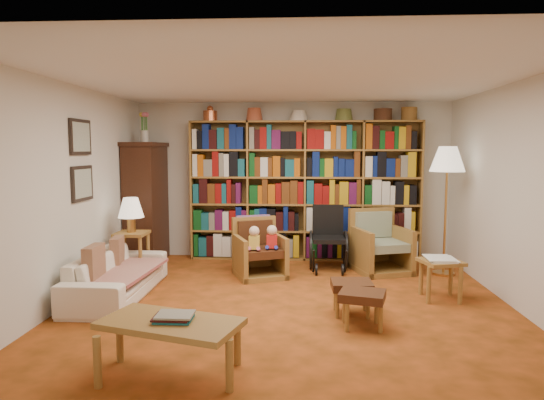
# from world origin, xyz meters

# --- Properties ---
(floor) EXTENTS (5.00, 5.00, 0.00)m
(floor) POSITION_xyz_m (0.00, 0.00, 0.00)
(floor) COLOR #BE511D
(floor) RESTS_ON ground
(ceiling) EXTENTS (5.00, 5.00, 0.00)m
(ceiling) POSITION_xyz_m (0.00, 0.00, 2.50)
(ceiling) COLOR silver
(ceiling) RESTS_ON wall_back
(wall_back) EXTENTS (5.00, 0.00, 5.00)m
(wall_back) POSITION_xyz_m (0.00, 2.50, 1.25)
(wall_back) COLOR silver
(wall_back) RESTS_ON floor
(wall_front) EXTENTS (5.00, 0.00, 5.00)m
(wall_front) POSITION_xyz_m (0.00, -2.50, 1.25)
(wall_front) COLOR silver
(wall_front) RESTS_ON floor
(wall_left) EXTENTS (0.00, 5.00, 5.00)m
(wall_left) POSITION_xyz_m (-2.50, 0.00, 1.25)
(wall_left) COLOR silver
(wall_left) RESTS_ON floor
(wall_right) EXTENTS (0.00, 5.00, 5.00)m
(wall_right) POSITION_xyz_m (2.50, 0.00, 1.25)
(wall_right) COLOR silver
(wall_right) RESTS_ON floor
(bookshelf) EXTENTS (3.60, 0.30, 2.42)m
(bookshelf) POSITION_xyz_m (0.20, 2.33, 1.17)
(bookshelf) COLOR olive
(bookshelf) RESTS_ON floor
(curio_cabinet) EXTENTS (0.50, 0.95, 2.40)m
(curio_cabinet) POSITION_xyz_m (-2.25, 2.00, 0.95)
(curio_cabinet) COLOR #361A0E
(curio_cabinet) RESTS_ON floor
(framed_pictures) EXTENTS (0.03, 0.52, 0.97)m
(framed_pictures) POSITION_xyz_m (-2.48, 0.30, 1.62)
(framed_pictures) COLOR black
(framed_pictures) RESTS_ON wall_left
(sofa) EXTENTS (1.81, 0.71, 0.53)m
(sofa) POSITION_xyz_m (-2.05, 0.21, 0.26)
(sofa) COLOR #F4E7CF
(sofa) RESTS_ON floor
(sofa_throw) EXTENTS (0.79, 1.36, 0.04)m
(sofa_throw) POSITION_xyz_m (-2.00, 0.21, 0.30)
(sofa_throw) COLOR beige
(sofa_throw) RESTS_ON sofa
(cushion_left) EXTENTS (0.17, 0.38, 0.36)m
(cushion_left) POSITION_xyz_m (-2.18, 0.56, 0.45)
(cushion_left) COLOR maroon
(cushion_left) RESTS_ON sofa
(cushion_right) EXTENTS (0.14, 0.40, 0.39)m
(cushion_right) POSITION_xyz_m (-2.18, -0.14, 0.45)
(cushion_right) COLOR maroon
(cushion_right) RESTS_ON sofa
(side_table_lamp) EXTENTS (0.41, 0.41, 0.64)m
(side_table_lamp) POSITION_xyz_m (-2.15, 1.01, 0.47)
(side_table_lamp) COLOR olive
(side_table_lamp) RESTS_ON floor
(table_lamp) EXTENTS (0.34, 0.34, 0.47)m
(table_lamp) POSITION_xyz_m (-2.15, 1.01, 0.96)
(table_lamp) COLOR #B37D39
(table_lamp) RESTS_ON side_table_lamp
(armchair_leather) EXTENTS (0.87, 0.87, 0.82)m
(armchair_leather) POSITION_xyz_m (-0.42, 1.28, 0.34)
(armchair_leather) COLOR olive
(armchair_leather) RESTS_ON floor
(armchair_sage) EXTENTS (0.93, 0.93, 0.89)m
(armchair_sage) POSITION_xyz_m (1.29, 1.65, 0.34)
(armchair_sage) COLOR olive
(armchair_sage) RESTS_ON floor
(wheelchair) EXTENTS (0.54, 0.75, 0.94)m
(wheelchair) POSITION_xyz_m (0.54, 1.70, 0.43)
(wheelchair) COLOR black
(wheelchair) RESTS_ON floor
(floor_lamp) EXTENTS (0.48, 0.48, 1.80)m
(floor_lamp) POSITION_xyz_m (2.15, 1.47, 1.55)
(floor_lamp) COLOR #B37D39
(floor_lamp) RESTS_ON floor
(side_table_papers) EXTENTS (0.52, 0.52, 0.50)m
(side_table_papers) POSITION_xyz_m (1.77, 0.30, 0.39)
(side_table_papers) COLOR olive
(side_table_papers) RESTS_ON floor
(footstool_a) EXTENTS (0.43, 0.37, 0.36)m
(footstool_a) POSITION_xyz_m (0.68, -0.27, 0.30)
(footstool_a) COLOR #472213
(footstool_a) RESTS_ON floor
(footstool_b) EXTENTS (0.51, 0.46, 0.36)m
(footstool_b) POSITION_xyz_m (0.74, -0.66, 0.30)
(footstool_b) COLOR #472213
(footstool_b) RESTS_ON floor
(coffee_table) EXTENTS (1.18, 0.82, 0.50)m
(coffee_table) POSITION_xyz_m (-0.87, -1.78, 0.39)
(coffee_table) COLOR olive
(coffee_table) RESTS_ON floor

